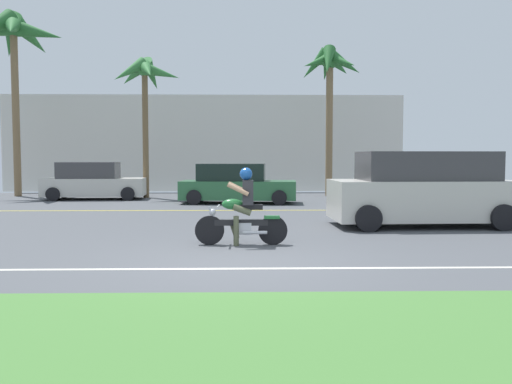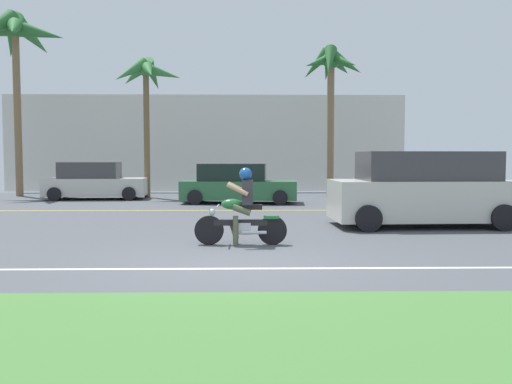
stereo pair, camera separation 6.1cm
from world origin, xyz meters
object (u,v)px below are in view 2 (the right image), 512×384
at_px(parked_car_0, 94,182).
at_px(motorcyclist, 242,212).
at_px(palm_tree_1, 331,72).
at_px(parked_car_1, 237,185).
at_px(suv_nearby, 424,190).
at_px(palm_tree_0, 14,38).
at_px(palm_tree_2, 146,79).

bearing_deg(parked_car_0, motorcyclist, -62.15).
bearing_deg(palm_tree_1, parked_car_1, -137.51).
xyz_separation_m(parked_car_0, palm_tree_1, (10.28, 1.80, 4.92)).
distance_m(parked_car_0, parked_car_1, 6.40).
bearing_deg(suv_nearby, palm_tree_0, 143.73).
bearing_deg(palm_tree_1, palm_tree_0, 179.78).
height_order(motorcyclist, palm_tree_1, palm_tree_1).
bearing_deg(palm_tree_2, palm_tree_0, 171.15).
relative_size(parked_car_1, palm_tree_1, 0.67).
relative_size(motorcyclist, palm_tree_1, 0.27).
bearing_deg(parked_car_0, suv_nearby, -39.74).
distance_m(palm_tree_0, palm_tree_1, 14.33).
bearing_deg(parked_car_0, palm_tree_0, 155.04).
xyz_separation_m(suv_nearby, palm_tree_0, (-14.92, 10.95, 6.17)).
bearing_deg(palm_tree_0, parked_car_0, -24.96).
xyz_separation_m(suv_nearby, palm_tree_1, (-0.66, 10.90, 4.72)).
bearing_deg(suv_nearby, parked_car_1, 124.77).
xyz_separation_m(suv_nearby, parked_car_0, (-10.94, 9.10, -0.20)).
relative_size(palm_tree_1, palm_tree_2, 1.10).
relative_size(palm_tree_0, palm_tree_2, 1.37).
bearing_deg(palm_tree_1, motorcyclist, -106.12).
bearing_deg(palm_tree_1, palm_tree_2, -173.85).
relative_size(parked_car_1, palm_tree_2, 0.73).
height_order(suv_nearby, palm_tree_1, palm_tree_1).
relative_size(motorcyclist, suv_nearby, 0.39).
bearing_deg(parked_car_0, palm_tree_1, 9.92).
height_order(palm_tree_0, palm_tree_1, palm_tree_0).
bearing_deg(palm_tree_1, suv_nearby, -86.52).
height_order(palm_tree_1, palm_tree_2, palm_tree_1).
bearing_deg(palm_tree_0, parked_car_1, -21.32).
distance_m(parked_car_0, palm_tree_1, 11.54).
height_order(suv_nearby, parked_car_0, suv_nearby).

